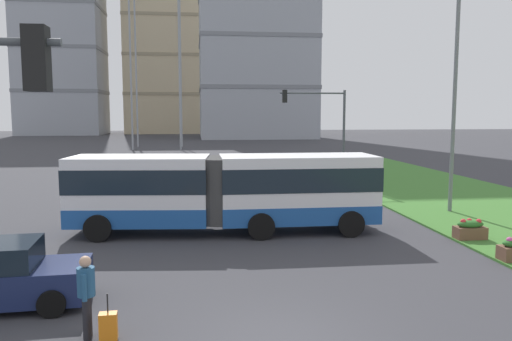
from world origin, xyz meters
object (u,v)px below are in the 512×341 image
rolling_suitcase (108,326)px  apartment_tower_west (60,9)px  articulated_bus (225,190)px  apartment_tower_westcentre (173,42)px  traffic_light_far_right (323,120)px  streetlight_median (455,94)px  pedestrian_crossing (86,291)px  flower_planter_2 (470,229)px

rolling_suitcase → apartment_tower_west: (-26.54, 106.15, 26.53)m
articulated_bus → apartment_tower_westcentre: (-5.97, 104.94, 19.91)m
articulated_bus → traffic_light_far_right: bearing=60.1°
articulated_bus → traffic_light_far_right: traffic_light_far_right is taller
articulated_bus → streetlight_median: size_ratio=1.18×
streetlight_median → apartment_tower_west: bearing=113.1°
rolling_suitcase → streetlight_median: bearing=41.1°
pedestrian_crossing → traffic_light_far_right: bearing=63.9°
articulated_bus → traffic_light_far_right: (7.00, 12.20, 2.56)m
rolling_suitcase → flower_planter_2: bearing=30.2°
apartment_tower_west → articulated_bus: bearing=-73.1°
apartment_tower_west → traffic_light_far_right: bearing=-66.7°
streetlight_median → apartment_tower_westcentre: apartment_tower_westcentre is taller
streetlight_median → apartment_tower_west: 104.64m
traffic_light_far_right → apartment_tower_west: 94.96m
rolling_suitcase → traffic_light_far_right: (9.95, 21.45, 3.90)m
flower_planter_2 → pedestrian_crossing: bearing=-151.5°
articulated_bus → rolling_suitcase: bearing=-107.7°
pedestrian_crossing → apartment_tower_west: 112.13m
streetlight_median → apartment_tower_westcentre: size_ratio=0.24×
traffic_light_far_right → streetlight_median: (3.68, -9.55, 1.31)m
flower_planter_2 → articulated_bus: bearing=164.5°
traffic_light_far_right → flower_planter_2: bearing=-83.1°
rolling_suitcase → streetlight_median: streetlight_median is taller
pedestrian_crossing → rolling_suitcase: bearing=-24.0°
pedestrian_crossing → rolling_suitcase: pedestrian_crossing is taller
flower_planter_2 → streetlight_median: size_ratio=0.11×
flower_planter_2 → streetlight_median: streetlight_median is taller
flower_planter_2 → apartment_tower_west: bearing=111.1°
streetlight_median → apartment_tower_west: size_ratio=0.19×
articulated_bus → flower_planter_2: bearing=-15.5°
traffic_light_far_right → apartment_tower_westcentre: bearing=98.0°
apartment_tower_west → apartment_tower_westcentre: apartment_tower_west is taller
apartment_tower_west → apartment_tower_westcentre: (23.51, 8.05, -5.29)m
articulated_bus → apartment_tower_westcentre: bearing=93.3°
flower_planter_2 → traffic_light_far_right: 15.22m
apartment_tower_west → rolling_suitcase: bearing=-76.0°
streetlight_median → apartment_tower_west: apartment_tower_west is taller
rolling_suitcase → flower_planter_2: 13.57m
pedestrian_crossing → articulated_bus: bearing=69.4°
pedestrian_crossing → apartment_tower_westcentre: (-2.57, 114.00, 20.56)m
flower_planter_2 → apartment_tower_west: size_ratio=0.02×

